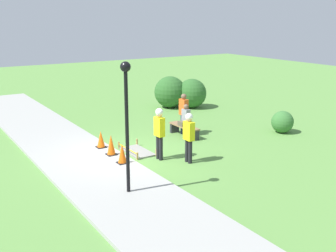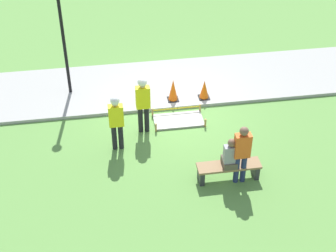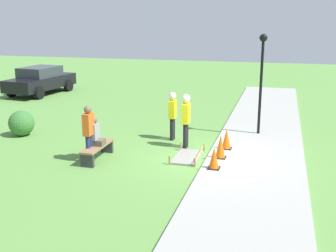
# 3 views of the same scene
# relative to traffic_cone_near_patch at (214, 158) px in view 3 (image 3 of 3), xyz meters

# --- Properties ---
(ground_plane) EXTENTS (60.00, 60.00, 0.00)m
(ground_plane) POSITION_rel_traffic_cone_near_patch_xyz_m (1.07, 0.37, -0.41)
(ground_plane) COLOR #5B8E42
(sidewalk) EXTENTS (28.00, 2.91, 0.10)m
(sidewalk) POSITION_rel_traffic_cone_near_patch_xyz_m (1.07, -1.08, -0.36)
(sidewalk) COLOR #9E9E99
(sidewalk) RESTS_ON ground_plane
(wet_concrete_patch) EXTENTS (1.51, 0.82, 0.27)m
(wet_concrete_patch) POSITION_rel_traffic_cone_near_patch_xyz_m (0.98, 0.98, -0.37)
(wet_concrete_patch) COLOR gray
(wet_concrete_patch) RESTS_ON ground_plane
(traffic_cone_near_patch) EXTENTS (0.34, 0.34, 0.62)m
(traffic_cone_near_patch) POSITION_rel_traffic_cone_near_patch_xyz_m (0.00, 0.00, 0.00)
(traffic_cone_near_patch) COLOR black
(traffic_cone_near_patch) RESTS_ON sidewalk
(traffic_cone_far_patch) EXTENTS (0.34, 0.34, 0.72)m
(traffic_cone_far_patch) POSITION_rel_traffic_cone_near_patch_xyz_m (0.98, -0.04, 0.05)
(traffic_cone_far_patch) COLOR black
(traffic_cone_far_patch) RESTS_ON sidewalk
(traffic_cone_sidewalk_edge) EXTENTS (0.34, 0.34, 0.66)m
(traffic_cone_sidewalk_edge) POSITION_rel_traffic_cone_near_patch_xyz_m (1.96, -0.09, 0.02)
(traffic_cone_sidewalk_edge) COLOR black
(traffic_cone_sidewalk_edge) RESTS_ON sidewalk
(park_bench) EXTENTS (1.64, 0.44, 0.46)m
(park_bench) POSITION_rel_traffic_cone_near_patch_xyz_m (0.13, 3.64, -0.08)
(park_bench) COLOR #2D2D33
(park_bench) RESTS_ON ground_plane
(person_seated_on_bench) EXTENTS (0.36, 0.44, 0.89)m
(person_seated_on_bench) POSITION_rel_traffic_cone_near_patch_xyz_m (0.14, 3.69, 0.40)
(person_seated_on_bench) COLOR brown
(person_seated_on_bench) RESTS_ON park_bench
(worker_supervisor) EXTENTS (0.40, 0.25, 1.72)m
(worker_supervisor) POSITION_rel_traffic_cone_near_patch_xyz_m (2.86, 1.96, 0.61)
(worker_supervisor) COLOR black
(worker_supervisor) RESTS_ON ground_plane
(worker_assistant) EXTENTS (0.40, 0.26, 1.81)m
(worker_assistant) POSITION_rel_traffic_cone_near_patch_xyz_m (2.05, 1.29, 0.68)
(worker_assistant) COLOR black
(worker_assistant) RESTS_ON ground_plane
(bystander_in_orange_shirt) EXTENTS (0.40, 0.23, 1.73)m
(bystander_in_orange_shirt) POSITION_rel_traffic_cone_near_patch_xyz_m (-0.12, 3.78, 0.57)
(bystander_in_orange_shirt) COLOR navy
(bystander_in_orange_shirt) RESTS_ON ground_plane
(lamppost_near) EXTENTS (0.28, 0.28, 3.60)m
(lamppost_near) POSITION_rel_traffic_cone_near_patch_xyz_m (4.16, -0.99, 2.08)
(lamppost_near) COLOR black
(lamppost_near) RESTS_ON sidewalk
(parked_car_black) EXTENTS (4.61, 2.42, 1.55)m
(parked_car_black) POSITION_rel_traffic_cone_near_patch_xyz_m (9.92, 11.59, 0.40)
(parked_car_black) COLOR black
(parked_car_black) RESTS_ON ground_plane
(shrub_rounded_mid) EXTENTS (0.94, 0.94, 0.94)m
(shrub_rounded_mid) POSITION_rel_traffic_cone_near_patch_xyz_m (1.90, 7.48, 0.06)
(shrub_rounded_mid) COLOR #387033
(shrub_rounded_mid) RESTS_ON ground_plane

